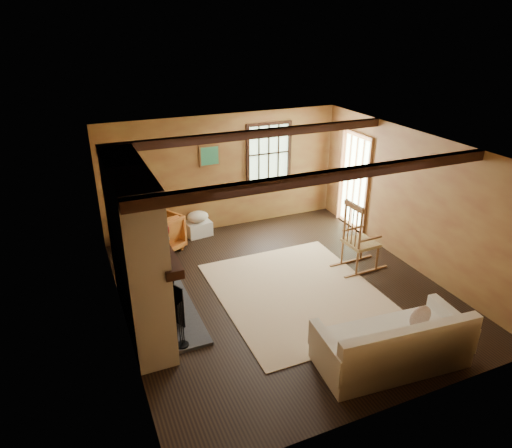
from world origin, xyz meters
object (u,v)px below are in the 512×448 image
fireplace (138,256)px  sofa (394,347)px  rocking_chair (359,241)px  laundry_basket (198,228)px  armchair (156,234)px

fireplace → sofa: size_ratio=1.20×
fireplace → rocking_chair: size_ratio=1.88×
fireplace → laundry_basket: bearing=58.4°
armchair → rocking_chair: bearing=116.9°
rocking_chair → laundry_basket: rocking_chair is taller
rocking_chair → fireplace: bearing=89.2°
fireplace → armchair: bearing=73.5°
sofa → rocking_chair: bearing=70.7°
fireplace → laundry_basket: (1.57, 2.55, -0.95)m
rocking_chair → armchair: (-3.14, 2.04, -0.17)m
fireplace → sofa: (2.75, -2.16, -0.82)m
armchair → fireplace: bearing=43.3°
laundry_basket → armchair: bearing=-157.2°
fireplace → armchair: size_ratio=2.94×
fireplace → sofa: fireplace is taller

